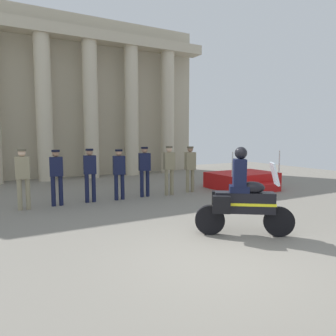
{
  "coord_description": "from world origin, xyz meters",
  "views": [
    {
      "loc": [
        -3.38,
        -4.18,
        2.16
      ],
      "look_at": [
        0.76,
        3.25,
        1.26
      ],
      "focal_mm": 34.01,
      "sensor_mm": 36.0,
      "label": 1
    }
  ],
  "objects_px": {
    "officer_in_row_0": "(23,174)",
    "officer_in_row_4": "(145,167)",
    "officer_in_row_2": "(90,171)",
    "officer_in_row_6": "(190,165)",
    "motorcycle_with_rider": "(241,199)",
    "reviewing_stand": "(243,181)",
    "officer_in_row_1": "(56,173)",
    "officer_in_row_5": "(169,166)",
    "officer_in_row_3": "(119,170)"
  },
  "relations": [
    {
      "from": "officer_in_row_0",
      "to": "officer_in_row_4",
      "type": "height_order",
      "value": "officer_in_row_0"
    },
    {
      "from": "officer_in_row_2",
      "to": "officer_in_row_6",
      "type": "xyz_separation_m",
      "value": [
        3.75,
        -0.05,
        -0.0
      ]
    },
    {
      "from": "officer_in_row_4",
      "to": "officer_in_row_6",
      "type": "distance_m",
      "value": 1.86
    },
    {
      "from": "officer_in_row_0",
      "to": "officer_in_row_2",
      "type": "distance_m",
      "value": 1.95
    },
    {
      "from": "officer_in_row_4",
      "to": "motorcycle_with_rider",
      "type": "height_order",
      "value": "motorcycle_with_rider"
    },
    {
      "from": "reviewing_stand",
      "to": "motorcycle_with_rider",
      "type": "height_order",
      "value": "motorcycle_with_rider"
    },
    {
      "from": "reviewing_stand",
      "to": "officer_in_row_1",
      "type": "xyz_separation_m",
      "value": [
        -7.16,
        0.31,
        0.7
      ]
    },
    {
      "from": "officer_in_row_2",
      "to": "officer_in_row_5",
      "type": "bearing_deg",
      "value": -174.95
    },
    {
      "from": "reviewing_stand",
      "to": "officer_in_row_4",
      "type": "distance_m",
      "value": 4.32
    },
    {
      "from": "officer_in_row_1",
      "to": "motorcycle_with_rider",
      "type": "height_order",
      "value": "motorcycle_with_rider"
    },
    {
      "from": "officer_in_row_0",
      "to": "motorcycle_with_rider",
      "type": "distance_m",
      "value": 6.15
    },
    {
      "from": "officer_in_row_4",
      "to": "motorcycle_with_rider",
      "type": "distance_m",
      "value": 4.87
    },
    {
      "from": "officer_in_row_1",
      "to": "officer_in_row_2",
      "type": "height_order",
      "value": "officer_in_row_2"
    },
    {
      "from": "reviewing_stand",
      "to": "officer_in_row_6",
      "type": "xyz_separation_m",
      "value": [
        -2.39,
        0.28,
        0.71
      ]
    },
    {
      "from": "reviewing_stand",
      "to": "officer_in_row_3",
      "type": "height_order",
      "value": "officer_in_row_3"
    },
    {
      "from": "officer_in_row_3",
      "to": "officer_in_row_6",
      "type": "distance_m",
      "value": 2.81
    },
    {
      "from": "officer_in_row_5",
      "to": "officer_in_row_6",
      "type": "bearing_deg",
      "value": -165.34
    },
    {
      "from": "officer_in_row_2",
      "to": "motorcycle_with_rider",
      "type": "xyz_separation_m",
      "value": [
        1.89,
        -4.89,
        -0.22
      ]
    },
    {
      "from": "officer_in_row_3",
      "to": "motorcycle_with_rider",
      "type": "height_order",
      "value": "motorcycle_with_rider"
    },
    {
      "from": "officer_in_row_1",
      "to": "officer_in_row_2",
      "type": "relative_size",
      "value": 0.99
    },
    {
      "from": "reviewing_stand",
      "to": "motorcycle_with_rider",
      "type": "relative_size",
      "value": 1.36
    },
    {
      "from": "reviewing_stand",
      "to": "officer_in_row_3",
      "type": "distance_m",
      "value": 5.25
    },
    {
      "from": "officer_in_row_6",
      "to": "motorcycle_with_rider",
      "type": "distance_m",
      "value": 5.19
    },
    {
      "from": "officer_in_row_0",
      "to": "officer_in_row_4",
      "type": "xyz_separation_m",
      "value": [
        3.84,
        0.06,
        -0.01
      ]
    },
    {
      "from": "officer_in_row_0",
      "to": "officer_in_row_2",
      "type": "height_order",
      "value": "officer_in_row_0"
    },
    {
      "from": "officer_in_row_3",
      "to": "officer_in_row_2",
      "type": "bearing_deg",
      "value": 2.68
    },
    {
      "from": "officer_in_row_1",
      "to": "officer_in_row_2",
      "type": "bearing_deg",
      "value": -170.87
    },
    {
      "from": "officer_in_row_5",
      "to": "officer_in_row_6",
      "type": "distance_m",
      "value": 0.97
    },
    {
      "from": "officer_in_row_0",
      "to": "officer_in_row_2",
      "type": "bearing_deg",
      "value": -169.37
    },
    {
      "from": "officer_in_row_0",
      "to": "officer_in_row_6",
      "type": "height_order",
      "value": "officer_in_row_0"
    },
    {
      "from": "officer_in_row_1",
      "to": "officer_in_row_6",
      "type": "height_order",
      "value": "officer_in_row_6"
    },
    {
      "from": "reviewing_stand",
      "to": "officer_in_row_4",
      "type": "relative_size",
      "value": 1.49
    },
    {
      "from": "officer_in_row_4",
      "to": "officer_in_row_2",
      "type": "bearing_deg",
      "value": 7.49
    },
    {
      "from": "officer_in_row_2",
      "to": "officer_in_row_6",
      "type": "relative_size",
      "value": 1.0
    },
    {
      "from": "officer_in_row_0",
      "to": "officer_in_row_5",
      "type": "height_order",
      "value": "officer_in_row_0"
    },
    {
      "from": "officer_in_row_5",
      "to": "motorcycle_with_rider",
      "type": "xyz_separation_m",
      "value": [
        -0.91,
        -4.73,
        -0.24
      ]
    },
    {
      "from": "officer_in_row_0",
      "to": "motorcycle_with_rider",
      "type": "relative_size",
      "value": 0.92
    },
    {
      "from": "reviewing_stand",
      "to": "officer_in_row_6",
      "type": "relative_size",
      "value": 1.51
    },
    {
      "from": "officer_in_row_0",
      "to": "officer_in_row_5",
      "type": "bearing_deg",
      "value": -172.66
    },
    {
      "from": "officer_in_row_1",
      "to": "officer_in_row_4",
      "type": "bearing_deg",
      "value": -171.94
    },
    {
      "from": "officer_in_row_1",
      "to": "officer_in_row_4",
      "type": "distance_m",
      "value": 2.92
    },
    {
      "from": "officer_in_row_5",
      "to": "officer_in_row_0",
      "type": "bearing_deg",
      "value": 7.34
    },
    {
      "from": "officer_in_row_0",
      "to": "officer_in_row_6",
      "type": "relative_size",
      "value": 1.02
    },
    {
      "from": "officer_in_row_5",
      "to": "motorcycle_with_rider",
      "type": "relative_size",
      "value": 0.92
    },
    {
      "from": "officer_in_row_0",
      "to": "officer_in_row_4",
      "type": "relative_size",
      "value": 1.01
    },
    {
      "from": "officer_in_row_2",
      "to": "officer_in_row_0",
      "type": "bearing_deg",
      "value": 10.63
    },
    {
      "from": "reviewing_stand",
      "to": "officer_in_row_5",
      "type": "distance_m",
      "value": 3.43
    },
    {
      "from": "officer_in_row_3",
      "to": "officer_in_row_5",
      "type": "relative_size",
      "value": 0.96
    },
    {
      "from": "officer_in_row_3",
      "to": "officer_in_row_0",
      "type": "bearing_deg",
      "value": 8.03
    },
    {
      "from": "officer_in_row_1",
      "to": "motorcycle_with_rider",
      "type": "relative_size",
      "value": 0.89
    }
  ]
}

